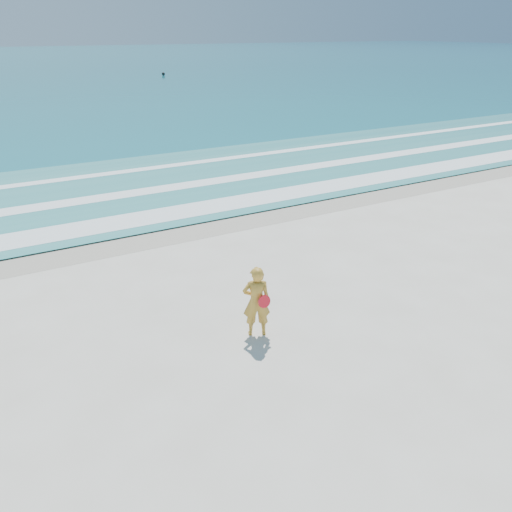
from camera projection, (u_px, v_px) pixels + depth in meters
ground at (352, 395)px, 8.68m from camera, size 400.00×400.00×0.00m
wet_sand at (172, 229)px, 15.84m from camera, size 400.00×2.40×0.00m
shallow at (128, 188)px, 19.80m from camera, size 400.00×10.00×0.01m
foam_near at (158, 216)px, 16.85m from camera, size 400.00×1.40×0.01m
foam_mid at (133, 193)px, 19.16m from camera, size 400.00×0.90×0.01m
foam_far at (112, 173)px, 21.78m from camera, size 400.00×0.60×0.01m
buoy at (163, 74)px, 66.92m from camera, size 0.43×0.43×0.43m
woman at (256, 301)px, 10.11m from camera, size 0.66×0.56×1.55m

